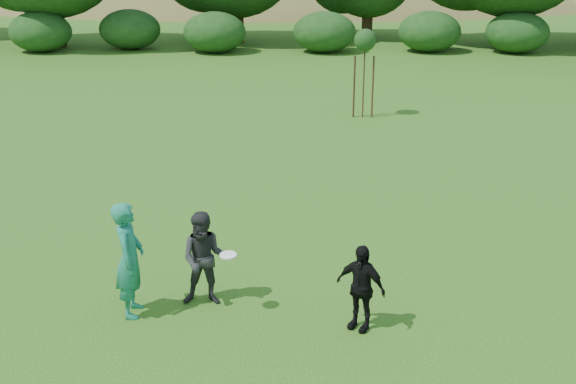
# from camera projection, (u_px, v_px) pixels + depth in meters

# --- Properties ---
(ground) EXTENTS (120.00, 120.00, 0.00)m
(ground) POSITION_uv_depth(u_px,v_px,m) (279.00, 323.00, 11.37)
(ground) COLOR #19470C
(ground) RESTS_ON ground
(player_teal) EXTENTS (0.52, 0.74, 1.91)m
(player_teal) POSITION_uv_depth(u_px,v_px,m) (130.00, 259.00, 11.35)
(player_teal) COLOR #1A765C
(player_teal) RESTS_ON ground
(player_grey) EXTENTS (0.81, 0.64, 1.61)m
(player_grey) POSITION_uv_depth(u_px,v_px,m) (205.00, 259.00, 11.71)
(player_grey) COLOR #262629
(player_grey) RESTS_ON ground
(player_black) EXTENTS (0.88, 0.72, 1.40)m
(player_black) POSITION_uv_depth(u_px,v_px,m) (360.00, 287.00, 11.01)
(player_black) COLOR black
(player_black) RESTS_ON ground
(frisbee) EXTENTS (0.27, 0.27, 0.04)m
(frisbee) POSITION_uv_depth(u_px,v_px,m) (228.00, 255.00, 11.31)
(frisbee) COLOR white
(frisbee) RESTS_ON ground
(sapling) EXTENTS (0.70, 0.70, 2.85)m
(sapling) POSITION_uv_depth(u_px,v_px,m) (365.00, 43.00, 22.78)
(sapling) COLOR #402919
(sapling) RESTS_ON ground
(hillside) EXTENTS (150.00, 72.00, 52.00)m
(hillside) POSITION_uv_depth(u_px,v_px,m) (313.00, 98.00, 79.67)
(hillside) COLOR olive
(hillside) RESTS_ON ground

